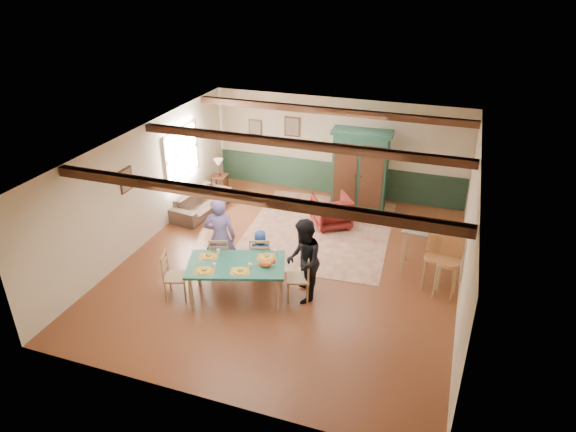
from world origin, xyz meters
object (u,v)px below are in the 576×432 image
(person_woman, at_px, (304,261))
(person_man, at_px, (220,237))
(cat, at_px, (265,263))
(armchair, at_px, (332,211))
(armoire, at_px, (360,171))
(bar_stool_right, at_px, (447,269))
(person_child, at_px, (261,253))
(counter_table, at_px, (431,250))
(dining_table, at_px, (237,281))
(end_table, at_px, (220,184))
(sofa, at_px, (202,202))
(table_lamp, at_px, (219,167))
(bar_stool_left, at_px, (434,264))
(dining_chair_end_left, at_px, (176,276))
(dining_chair_far_left, at_px, (221,256))
(dining_chair_end_right, at_px, (298,277))
(dining_chair_far_right, at_px, (261,256))

(person_woman, bearing_deg, person_man, -115.87)
(cat, bearing_deg, person_woman, 8.13)
(person_man, bearing_deg, armchair, -137.46)
(armoire, distance_m, bar_stool_right, 4.15)
(person_child, bearing_deg, counter_table, -176.83)
(dining_table, relative_size, end_table, 3.49)
(sofa, height_order, bar_stool_right, bar_stool_right)
(sofa, distance_m, bar_stool_right, 6.48)
(cat, height_order, bar_stool_right, bar_stool_right)
(person_man, height_order, person_child, person_man)
(end_table, bearing_deg, dining_table, -60.36)
(sofa, relative_size, table_lamp, 3.94)
(person_child, height_order, sofa, person_child)
(armoire, height_order, sofa, armoire)
(person_child, xyz_separation_m, cat, (0.43, -0.83, 0.34))
(bar_stool_left, xyz_separation_m, bar_stool_right, (0.26, -0.21, 0.07))
(dining_chair_end_left, xyz_separation_m, bar_stool_right, (4.93, 1.72, 0.14))
(dining_table, relative_size, bar_stool_left, 1.63)
(dining_chair_far_left, height_order, armchair, dining_chair_far_left)
(dining_chair_far_left, bearing_deg, armchair, -136.42)
(dining_chair_end_right, bearing_deg, bar_stool_left, 98.25)
(bar_stool_left, bearing_deg, person_woman, -151.50)
(person_woman, bearing_deg, dining_chair_far_left, -113.57)
(armoire, bearing_deg, end_table, -177.55)
(dining_chair_far_left, xyz_separation_m, dining_chair_end_left, (-0.50, -0.94, 0.00))
(sofa, bearing_deg, person_woman, -120.81)
(dining_chair_end_right, relative_size, bar_stool_right, 0.77)
(dining_table, distance_m, armchair, 3.63)
(bar_stool_right, bearing_deg, sofa, 171.69)
(dining_chair_end_left, distance_m, end_table, 4.96)
(dining_chair_end_left, distance_m, sofa, 3.76)
(end_table, relative_size, counter_table, 0.44)
(person_child, xyz_separation_m, end_table, (-2.64, 3.49, -0.25))
(dining_chair_end_left, relative_size, bar_stool_right, 0.77)
(armoire, xyz_separation_m, armchair, (-0.42, -1.19, -0.67))
(dining_chair_end_left, distance_m, armoire, 5.67)
(dining_chair_far_right, bearing_deg, person_man, -5.71)
(bar_stool_right, bearing_deg, table_lamp, 162.11)
(dining_table, distance_m, dining_chair_end_right, 1.18)
(person_child, xyz_separation_m, sofa, (-2.55, 2.25, -0.24))
(dining_chair_far_right, distance_m, person_child, 0.09)
(sofa, height_order, end_table, sofa)
(table_lamp, bearing_deg, dining_table, -60.36)
(dining_chair_far_left, distance_m, end_table, 4.27)
(dining_chair_far_left, height_order, end_table, dining_chair_far_left)
(counter_table, height_order, bar_stool_right, bar_stool_right)
(dining_chair_far_left, height_order, dining_chair_end_left, same)
(person_man, bearing_deg, dining_chair_end_right, 152.70)
(dining_chair_end_left, bearing_deg, sofa, 2.13)
(armoire, bearing_deg, dining_chair_far_left, -117.77)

